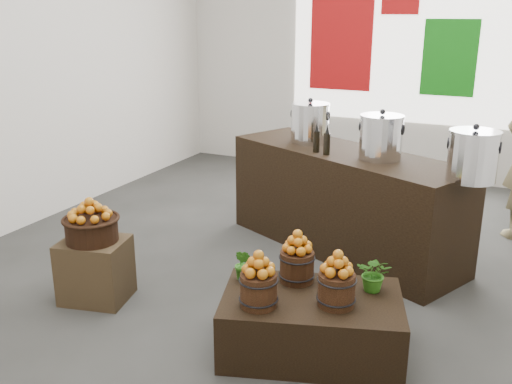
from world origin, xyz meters
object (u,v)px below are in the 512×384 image
at_px(stock_pot_left, 310,124).
at_px(wicker_basket, 92,230).
at_px(display_table, 311,324).
at_px(crate, 96,270).
at_px(stock_pot_right, 473,157).
at_px(counter, 344,201).
at_px(stock_pot_center, 381,138).

bearing_deg(stock_pot_left, wicker_basket, -117.22).
bearing_deg(stock_pot_left, display_table, -69.02).
bearing_deg(crate, stock_pot_right, 26.40).
relative_size(crate, counter, 0.21).
relative_size(crate, stock_pot_left, 1.36).
bearing_deg(counter, stock_pot_left, 180.00).
height_order(stock_pot_left, stock_pot_right, same).
distance_m(wicker_basket, stock_pot_center, 2.63).
relative_size(crate, stock_pot_center, 1.36).
bearing_deg(wicker_basket, counter, 50.82).
height_order(crate, counter, counter).
distance_m(crate, wicker_basket, 0.36).
relative_size(stock_pot_left, stock_pot_right, 1.00).
bearing_deg(crate, stock_pot_left, 62.78).
distance_m(display_table, stock_pot_center, 1.96).
height_order(crate, stock_pot_right, stock_pot_right).
xyz_separation_m(stock_pot_center, stock_pot_right, (0.82, -0.38, 0.00)).
bearing_deg(stock_pot_left, stock_pot_right, -24.86).
relative_size(display_table, counter, 0.50).
bearing_deg(stock_pot_right, counter, 155.14).
xyz_separation_m(display_table, stock_pot_left, (-0.79, 2.07, 0.99)).
distance_m(display_table, stock_pot_left, 2.43).
height_order(stock_pot_left, stock_pot_center, same).
distance_m(counter, stock_pot_center, 0.80).
xyz_separation_m(wicker_basket, stock_pot_right, (2.71, 1.35, 0.59)).
bearing_deg(counter, display_table, -54.91).
relative_size(display_table, stock_pot_right, 3.22).
relative_size(display_table, stock_pot_center, 3.22).
height_order(wicker_basket, display_table, wicker_basket).
xyz_separation_m(stock_pot_left, stock_pot_right, (1.63, -0.76, 0.00)).
bearing_deg(display_table, stock_pot_left, 93.56).
bearing_deg(display_table, counter, 82.81).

